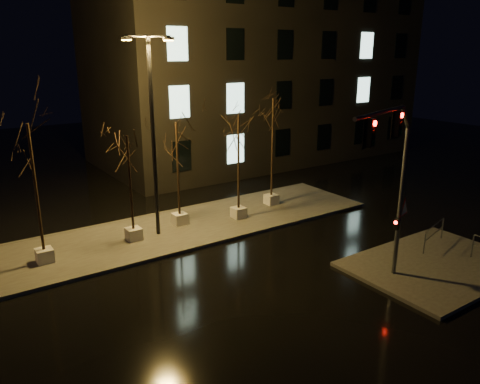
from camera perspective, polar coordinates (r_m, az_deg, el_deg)
ground at (r=18.08m, az=-0.58°, el=-10.89°), size 90.00×90.00×0.00m
median at (r=22.84m, az=-8.98°, el=-4.79°), size 22.00×5.00×0.15m
sidewalk_corner at (r=20.82m, az=22.82°, el=-8.18°), size 7.00×5.00×0.15m
building at (r=38.79m, az=1.97°, el=15.47°), size 25.00×12.00×15.00m
tree_1 at (r=19.59m, az=-24.07°, el=4.05°), size 1.80×1.80×5.82m
tree_2 at (r=20.88m, az=-13.43°, el=3.83°), size 1.80×1.80×4.91m
tree_3 at (r=22.44m, az=-7.70°, el=5.56°), size 1.80×1.80×5.18m
tree_4 at (r=23.13m, az=-0.19°, el=6.50°), size 1.80×1.80×5.42m
tree_5 at (r=25.31m, az=4.02°, el=8.42°), size 1.80×1.80×6.03m
traffic_signal_mast at (r=16.98m, az=18.26°, el=2.43°), size 5.12×1.67×6.52m
streetlight_main at (r=21.13m, az=-10.61°, el=8.04°), size 2.22×0.65×8.90m
guard_rail_a at (r=22.28m, az=22.60°, el=-4.50°), size 2.22×0.64×0.99m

